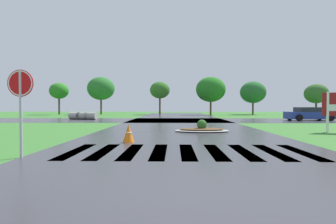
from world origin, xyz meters
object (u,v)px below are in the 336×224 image
Objects in this scene: car_dark_suv at (309,114)px; traffic_cone at (128,134)px; drainage_pipe_stack at (83,116)px; median_island at (202,129)px; stop_sign at (20,92)px.

car_dark_suv is 6.48× the size of traffic_cone.
drainage_pipe_stack reaches higher than traffic_cone.
traffic_cone is (-3.40, -4.62, 0.22)m from median_island.
median_island is 17.25m from drainage_pipe_stack.
traffic_cone reaches higher than median_island.
median_island is 5.74m from traffic_cone.
stop_sign is 0.81× the size of median_island.
median_island is at bearing 55.73° from stop_sign.
car_dark_suv is 23.08m from drainage_pipe_stack.
car_dark_suv reaches higher than median_island.
stop_sign reaches higher than median_island.
car_dark_suv is at bearing 50.40° from stop_sign.
car_dark_suv is at bearing 44.70° from median_island.
stop_sign is 0.78× the size of drainage_pipe_stack.
traffic_cone is at bearing -126.40° from median_island.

